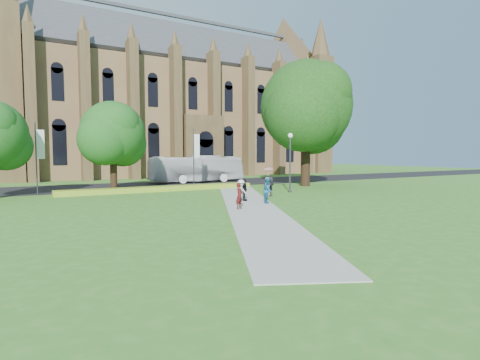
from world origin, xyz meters
TOP-DOWN VIEW (x-y plane):
  - ground at (0.00, 0.00)m, footprint 160.00×160.00m
  - road at (0.00, 20.00)m, footprint 160.00×10.00m
  - footpath at (0.00, 1.00)m, footprint 15.58×28.54m
  - flower_hedge at (-2.00, 13.20)m, footprint 18.00×1.40m
  - cathedral at (10.00, 39.73)m, footprint 52.60×18.25m
  - streetlamp at (7.50, 6.50)m, footprint 0.44×0.44m
  - large_tree at (13.00, 11.00)m, footprint 9.60×9.60m
  - street_tree_1 at (-6.00, 14.50)m, footprint 5.60×5.60m
  - banner_pole_0 at (2.11, 15.20)m, footprint 0.70×0.10m
  - banner_pole_1 at (-11.89, 15.20)m, footprint 0.70×0.10m
  - tour_coach at (5.00, 21.43)m, footprint 11.49×2.79m
  - pedestrian_0 at (-1.49, -0.18)m, footprint 0.69×0.62m
  - pedestrian_1 at (1.57, 1.22)m, footprint 1.03×1.05m
  - pedestrian_2 at (0.21, 2.54)m, footprint 1.17×0.92m
  - pedestrian_3 at (0.78, 3.06)m, footprint 0.94×0.87m
  - pedestrian_4 at (3.69, 4.43)m, footprint 0.88×0.88m
  - pedestrian_5 at (4.29, 4.91)m, footprint 1.36×1.42m
  - parasol at (3.87, 4.53)m, footprint 0.97×0.97m

SIDE VIEW (x-z plane):
  - ground at x=0.00m, z-range 0.00..0.00m
  - road at x=0.00m, z-range 0.00..0.02m
  - footpath at x=0.00m, z-range 0.00..0.04m
  - flower_hedge at x=-2.00m, z-range 0.00..0.45m
  - pedestrian_4 at x=3.69m, z-range 0.04..1.58m
  - pedestrian_3 at x=0.78m, z-range 0.04..1.59m
  - pedestrian_2 at x=0.21m, z-range 0.04..1.62m
  - pedestrian_0 at x=-1.49m, z-range 0.04..1.63m
  - pedestrian_5 at x=4.29m, z-range 0.04..1.65m
  - pedestrian_1 at x=1.57m, z-range 0.04..1.74m
  - tour_coach at x=5.00m, z-range 0.02..3.21m
  - parasol at x=3.87m, z-range 1.58..2.26m
  - streetlamp at x=7.50m, z-range 0.68..5.92m
  - banner_pole_0 at x=2.11m, z-range 0.39..6.39m
  - banner_pole_1 at x=-11.89m, z-range 0.39..6.39m
  - street_tree_1 at x=-6.00m, z-range 1.20..9.25m
  - large_tree at x=13.00m, z-range 1.77..14.97m
  - cathedral at x=10.00m, z-range -1.02..26.98m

